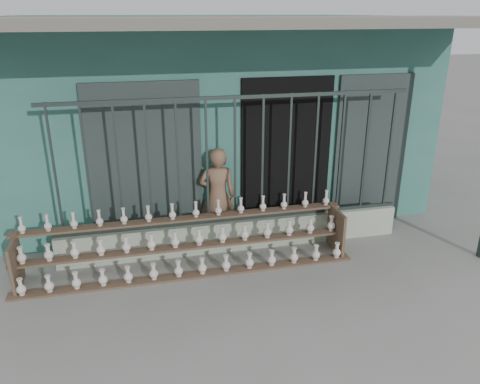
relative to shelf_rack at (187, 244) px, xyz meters
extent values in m
plane|color=slate|center=(0.75, -0.88, -0.36)|extent=(60.00, 60.00, 0.00)
cube|color=#2F655A|center=(0.75, 3.42, 1.24)|extent=(7.00, 5.00, 3.20)
cube|color=black|center=(1.65, 0.94, 0.84)|extent=(1.40, 0.12, 2.40)
cube|color=#1F2A28|center=(-0.45, 0.90, 0.84)|extent=(1.60, 0.08, 2.40)
cube|color=#1F2A28|center=(3.05, 0.90, 0.84)|extent=(1.20, 0.08, 2.40)
cube|color=#59544C|center=(0.75, 0.32, 2.79)|extent=(7.40, 2.00, 0.12)
cube|color=#9AA890|center=(0.75, 0.42, -0.14)|extent=(5.00, 0.20, 0.45)
cube|color=#283330|center=(-1.60, 0.42, 0.99)|extent=(0.03, 0.03, 1.80)
cube|color=#283330|center=(-1.21, 0.42, 0.99)|extent=(0.03, 0.03, 1.80)
cube|color=#283330|center=(-0.82, 0.42, 0.99)|extent=(0.03, 0.03, 1.80)
cube|color=#283330|center=(-0.43, 0.42, 0.99)|extent=(0.03, 0.03, 1.80)
cube|color=#283330|center=(-0.03, 0.42, 0.99)|extent=(0.03, 0.03, 1.80)
cube|color=#283330|center=(0.36, 0.42, 0.99)|extent=(0.03, 0.03, 1.80)
cube|color=#283330|center=(0.75, 0.42, 0.99)|extent=(0.03, 0.03, 1.80)
cube|color=#283330|center=(1.14, 0.42, 0.99)|extent=(0.03, 0.03, 1.80)
cube|color=#283330|center=(1.53, 0.42, 0.99)|extent=(0.03, 0.03, 1.80)
cube|color=#283330|center=(1.92, 0.42, 0.99)|extent=(0.03, 0.03, 1.80)
cube|color=#283330|center=(2.32, 0.42, 0.99)|extent=(0.03, 0.03, 1.80)
cube|color=#283330|center=(2.71, 0.42, 0.99)|extent=(0.03, 0.03, 1.80)
cube|color=#283330|center=(3.10, 0.42, 0.99)|extent=(0.03, 0.03, 1.80)
cube|color=#283330|center=(0.75, 0.42, 1.86)|extent=(5.00, 0.04, 0.05)
cube|color=#283330|center=(0.75, 0.42, 0.11)|extent=(5.00, 0.04, 0.05)
cube|color=brown|center=(0.00, -0.23, -0.35)|extent=(4.50, 0.18, 0.03)
cube|color=brown|center=(0.00, 0.02, -0.05)|extent=(4.50, 0.18, 0.03)
cube|color=brown|center=(0.00, 0.27, 0.25)|extent=(4.50, 0.18, 0.03)
cube|color=brown|center=(-2.15, 0.02, -0.04)|extent=(0.04, 0.55, 0.64)
cube|color=brown|center=(2.15, 0.02, -0.04)|extent=(0.04, 0.55, 0.64)
imported|color=brown|center=(0.55, 0.70, 0.37)|extent=(0.59, 0.44, 1.47)
camera|label=1|loc=(-0.58, -5.60, 2.90)|focal=35.00mm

